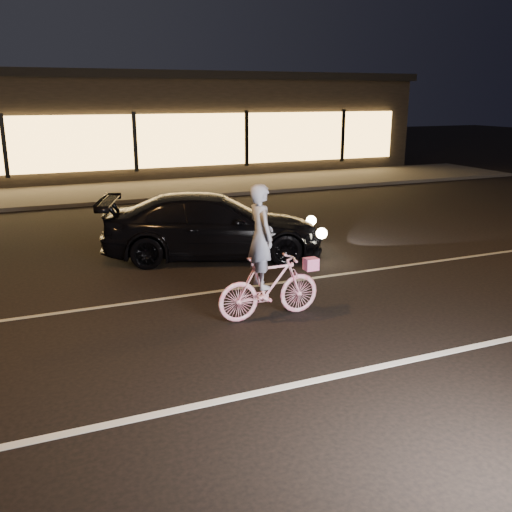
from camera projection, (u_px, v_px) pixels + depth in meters
name	position (u px, v px, depth m)	size (l,w,h in m)	color
ground	(340.00, 321.00, 8.59)	(90.00, 90.00, 0.00)	black
lane_stripe_near	(401.00, 362.00, 7.26)	(60.00, 0.12, 0.01)	silver
lane_stripe_far	(282.00, 282.00, 10.36)	(60.00, 0.10, 0.01)	gray
sidewalk	(148.00, 190.00, 20.09)	(30.00, 4.00, 0.12)	#383533
storefront	(115.00, 122.00, 24.81)	(25.40, 8.42, 4.20)	black
cyclist	(267.00, 272.00, 8.53)	(1.64, 0.56, 2.06)	#F23268
sedan	(213.00, 226.00, 11.85)	(4.90, 3.19, 1.32)	black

